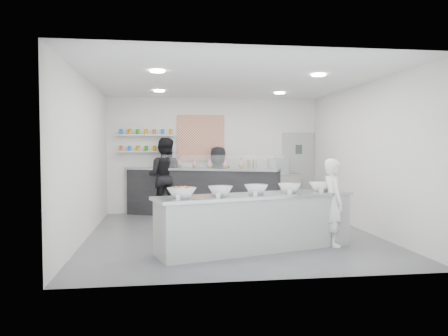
{
  "coord_description": "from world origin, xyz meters",
  "views": [
    {
      "loc": [
        -1.29,
        -8.42,
        1.72
      ],
      "look_at": [
        -0.08,
        0.4,
        1.29
      ],
      "focal_mm": 35.0,
      "sensor_mm": 36.0,
      "label": 1
    }
  ],
  "objects_px": {
    "espresso_ledge": "(273,193)",
    "staff_right": "(218,180)",
    "prep_counter": "(256,222)",
    "woman_prep": "(333,202)",
    "staff_left": "(164,176)",
    "back_bar": "(202,192)",
    "espresso_machine": "(278,166)"
  },
  "relations": [
    {
      "from": "espresso_machine",
      "to": "staff_left",
      "type": "relative_size",
      "value": 0.26
    },
    {
      "from": "espresso_ledge",
      "to": "espresso_machine",
      "type": "height_order",
      "value": "espresso_machine"
    },
    {
      "from": "prep_counter",
      "to": "back_bar",
      "type": "xyz_separation_m",
      "value": [
        -0.58,
        3.72,
        0.13
      ]
    },
    {
      "from": "woman_prep",
      "to": "back_bar",
      "type": "bearing_deg",
      "value": 29.28
    },
    {
      "from": "back_bar",
      "to": "staff_left",
      "type": "height_order",
      "value": "staff_left"
    },
    {
      "from": "back_bar",
      "to": "espresso_ledge",
      "type": "distance_m",
      "value": 1.96
    },
    {
      "from": "back_bar",
      "to": "staff_left",
      "type": "distance_m",
      "value": 1.04
    },
    {
      "from": "prep_counter",
      "to": "espresso_ledge",
      "type": "xyz_separation_m",
      "value": [
        1.33,
        4.13,
        0.04
      ]
    },
    {
      "from": "prep_counter",
      "to": "staff_right",
      "type": "distance_m",
      "value": 3.99
    },
    {
      "from": "espresso_machine",
      "to": "woman_prep",
      "type": "xyz_separation_m",
      "value": [
        -0.07,
        -4.01,
        -0.45
      ]
    },
    {
      "from": "staff_left",
      "to": "staff_right",
      "type": "bearing_deg",
      "value": -166.79
    },
    {
      "from": "prep_counter",
      "to": "back_bar",
      "type": "height_order",
      "value": "back_bar"
    },
    {
      "from": "woman_prep",
      "to": "staff_right",
      "type": "bearing_deg",
      "value": 22.35
    },
    {
      "from": "prep_counter",
      "to": "espresso_machine",
      "type": "height_order",
      "value": "espresso_machine"
    },
    {
      "from": "woman_prep",
      "to": "staff_right",
      "type": "distance_m",
      "value": 4.15
    },
    {
      "from": "prep_counter",
      "to": "woman_prep",
      "type": "height_order",
      "value": "woman_prep"
    },
    {
      "from": "espresso_ledge",
      "to": "woman_prep",
      "type": "bearing_deg",
      "value": -89.23
    },
    {
      "from": "prep_counter",
      "to": "staff_left",
      "type": "distance_m",
      "value": 4.28
    },
    {
      "from": "woman_prep",
      "to": "espresso_machine",
      "type": "bearing_deg",
      "value": -0.45
    },
    {
      "from": "woman_prep",
      "to": "espresso_ledge",
      "type": "bearing_deg",
      "value": 1.37
    },
    {
      "from": "back_bar",
      "to": "espresso_ledge",
      "type": "relative_size",
      "value": 2.83
    },
    {
      "from": "woman_prep",
      "to": "staff_left",
      "type": "xyz_separation_m",
      "value": [
        -2.9,
        3.85,
        0.22
      ]
    },
    {
      "from": "staff_left",
      "to": "espresso_machine",
      "type": "bearing_deg",
      "value": -163.7
    },
    {
      "from": "prep_counter",
      "to": "woman_prep",
      "type": "relative_size",
      "value": 2.26
    },
    {
      "from": "espresso_ledge",
      "to": "staff_right",
      "type": "xyz_separation_m",
      "value": [
        -1.48,
        -0.16,
        0.36
      ]
    },
    {
      "from": "prep_counter",
      "to": "staff_left",
      "type": "xyz_separation_m",
      "value": [
        -1.52,
        3.97,
        0.51
      ]
    },
    {
      "from": "staff_left",
      "to": "back_bar",
      "type": "bearing_deg",
      "value": 178.27
    },
    {
      "from": "espresso_ledge",
      "to": "woman_prep",
      "type": "height_order",
      "value": "woman_prep"
    },
    {
      "from": "espresso_ledge",
      "to": "staff_right",
      "type": "distance_m",
      "value": 1.53
    },
    {
      "from": "staff_left",
      "to": "espresso_ledge",
      "type": "bearing_deg",
      "value": -163.56
    },
    {
      "from": "espresso_machine",
      "to": "woman_prep",
      "type": "distance_m",
      "value": 4.04
    },
    {
      "from": "back_bar",
      "to": "staff_right",
      "type": "relative_size",
      "value": 2.23
    }
  ]
}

